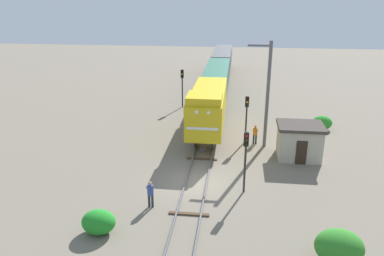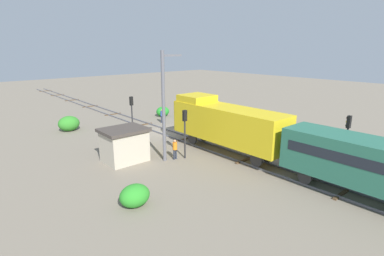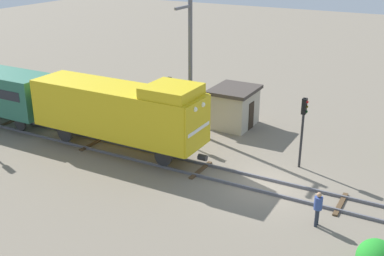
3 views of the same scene
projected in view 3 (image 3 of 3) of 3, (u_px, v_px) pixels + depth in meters
The scene contains 10 objects.
ground_plane at pixel (266, 187), 25.51m from camera, with size 140.83×140.83×0.00m, color #756B5B.
railway_track at pixel (266, 185), 25.48m from camera, with size 2.40×93.89×0.16m.
locomotive at pixel (120, 109), 28.73m from camera, with size 2.90×11.60×4.60m.
traffic_signal_near at pixel (303, 120), 26.70m from camera, with size 0.32×0.34×4.14m.
traffic_signal_mid at pixel (169, 96), 30.85m from camera, with size 0.32×0.34×4.11m.
worker_near_track at pixel (318, 206), 21.68m from camera, with size 0.38×0.38×1.70m.
worker_by_signal at pixel (180, 121), 32.03m from camera, with size 0.38×0.38×1.70m.
catenary_mast at pixel (190, 65), 31.16m from camera, with size 1.94×0.28×8.81m.
relay_hut at pixel (234, 107), 33.49m from camera, with size 3.50×2.90×2.74m.
bush_far at pixel (172, 91), 39.47m from camera, with size 1.84×1.50×1.34m, color #298726.
Camera 3 is at (-21.71, -7.50, 12.17)m, focal length 45.00 mm.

